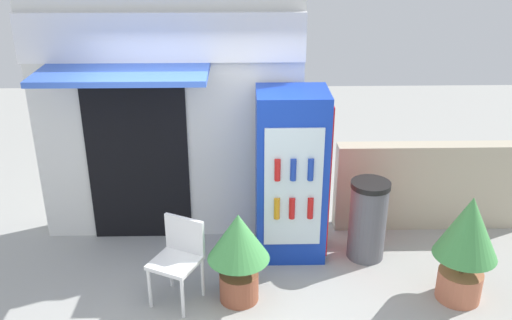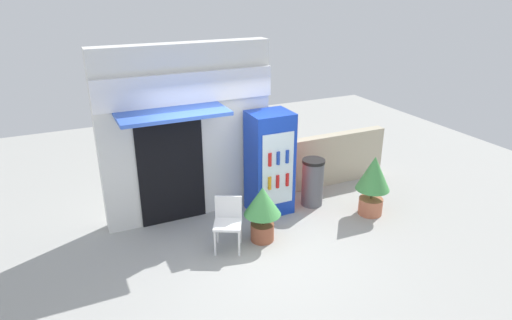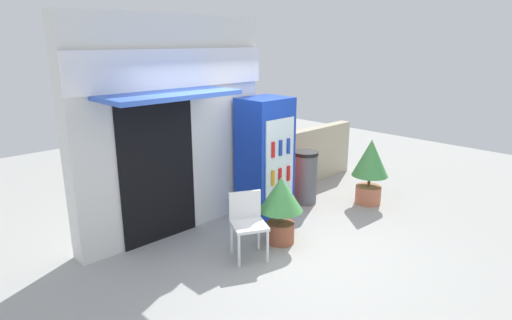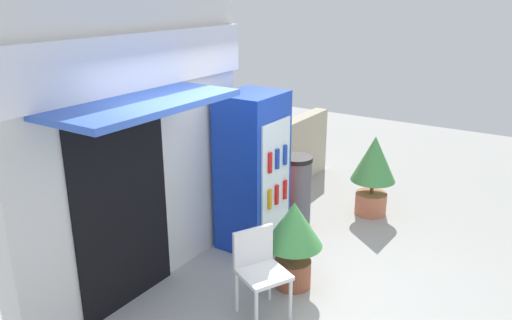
% 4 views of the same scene
% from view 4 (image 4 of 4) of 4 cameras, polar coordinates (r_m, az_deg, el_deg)
% --- Properties ---
extents(ground, '(16.00, 16.00, 0.00)m').
position_cam_4_polar(ground, '(5.37, 4.58, -16.05)').
color(ground, '#A3A39E').
extents(storefront_building, '(3.06, 1.13, 3.14)m').
position_cam_4_polar(storefront_building, '(5.22, -13.65, 2.00)').
color(storefront_building, silver).
rests_on(storefront_building, ground).
extents(drink_cooler, '(0.78, 0.70, 1.93)m').
position_cam_4_polar(drink_cooler, '(6.12, -0.31, -1.27)').
color(drink_cooler, '#1438B2').
rests_on(drink_cooler, ground).
extents(plastic_chair, '(0.59, 0.59, 0.86)m').
position_cam_4_polar(plastic_chair, '(5.00, 0.36, -11.89)').
color(plastic_chair, white).
rests_on(plastic_chair, ground).
extents(potted_plant_near_shop, '(0.62, 0.62, 0.98)m').
position_cam_4_polar(potted_plant_near_shop, '(5.37, 4.28, -8.37)').
color(potted_plant_near_shop, '#995138').
rests_on(potted_plant_near_shop, ground).
extents(potted_plant_curbside, '(0.62, 0.62, 1.15)m').
position_cam_4_polar(potted_plant_curbside, '(7.22, 13.17, -0.85)').
color(potted_plant_curbside, '#BC6B4C').
rests_on(potted_plant_curbside, ground).
extents(trash_bin, '(0.44, 0.44, 0.94)m').
position_cam_4_polar(trash_bin, '(6.92, 4.54, -3.28)').
color(trash_bin, '#595960').
rests_on(trash_bin, ground).
extents(stone_boundary_wall, '(2.41, 0.22, 1.10)m').
position_cam_4_polar(stone_boundary_wall, '(7.97, 3.52, 0.37)').
color(stone_boundary_wall, '#B7AD93').
rests_on(stone_boundary_wall, ground).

